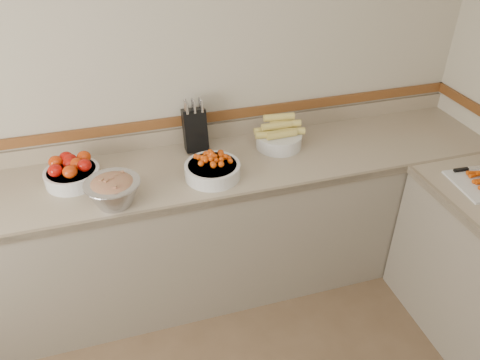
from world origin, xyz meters
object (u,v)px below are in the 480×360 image
object	(u,v)px
cherry_tomato_bowl	(212,168)
rhubarb_bowl	(113,190)
tomato_bowl	(72,172)
knife_block	(195,129)
corn_bowl	(279,136)

from	to	relation	value
cherry_tomato_bowl	rhubarb_bowl	world-z (taller)	cherry_tomato_bowl
tomato_bowl	rhubarb_bowl	xyz separation A→B (m)	(0.20, -0.27, 0.02)
rhubarb_bowl	knife_block	bearing A→B (deg)	40.15
knife_block	corn_bowl	xyz separation A→B (m)	(0.49, -0.12, -0.06)
tomato_bowl	corn_bowl	world-z (taller)	corn_bowl
corn_bowl	tomato_bowl	bearing A→B (deg)	-177.94
tomato_bowl	corn_bowl	xyz separation A→B (m)	(1.20, 0.04, 0.00)
tomato_bowl	corn_bowl	bearing A→B (deg)	2.06
cherry_tomato_bowl	tomato_bowl	bearing A→B (deg)	166.99
corn_bowl	rhubarb_bowl	xyz separation A→B (m)	(-1.00, -0.31, 0.02)
tomato_bowl	knife_block	bearing A→B (deg)	12.97
knife_block	corn_bowl	bearing A→B (deg)	-13.91
tomato_bowl	cherry_tomato_bowl	size ratio (longest dim) A/B	0.95
knife_block	rhubarb_bowl	distance (m)	0.67
rhubarb_bowl	cherry_tomato_bowl	bearing A→B (deg)	10.40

